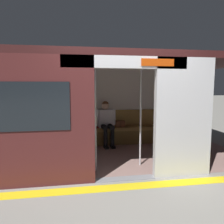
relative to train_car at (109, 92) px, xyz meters
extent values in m
plane|color=gray|center=(-0.07, 1.27, -1.49)|extent=(60.00, 60.00, 0.00)
cube|color=yellow|center=(-0.07, 1.57, -1.48)|extent=(8.00, 0.24, 0.01)
cube|color=silver|center=(-1.11, 1.29, -0.44)|extent=(1.04, 0.12, 2.10)
cube|color=black|center=(-1.11, 1.30, -0.19)|extent=(0.57, 0.02, 0.55)
cube|color=#4C1E1E|center=(1.79, 1.27, -0.44)|extent=(2.68, 0.16, 2.10)
cube|color=black|center=(1.39, 1.35, -0.19)|extent=(1.10, 0.02, 0.76)
cube|color=silver|center=(-0.07, 1.27, 0.51)|extent=(2.08, 0.16, 0.20)
cube|color=#BF3F0C|center=(-0.59, 1.36, 0.51)|extent=(0.56, 0.02, 0.12)
cube|color=#351515|center=(-0.07, -0.07, 0.67)|extent=(6.40, 2.84, 0.12)
cube|color=gray|center=(-0.07, -0.07, -1.48)|extent=(6.08, 2.68, 0.01)
cube|color=silver|center=(-0.07, -1.41, -0.44)|extent=(6.08, 0.10, 2.10)
cube|color=olive|center=(-0.07, -1.35, -0.79)|extent=(3.52, 0.06, 0.45)
cube|color=white|center=(-0.07, -0.07, 0.58)|extent=(4.48, 0.16, 0.03)
cube|color=gray|center=(-0.07, 1.27, -1.48)|extent=(1.04, 0.19, 0.01)
cube|color=olive|center=(-0.07, -1.13, -1.06)|extent=(2.80, 0.44, 0.09)
cube|color=brown|center=(-0.07, -0.93, -1.30)|extent=(2.80, 0.04, 0.38)
cube|color=silver|center=(-0.06, -1.11, -0.76)|extent=(0.40, 0.25, 0.50)
sphere|color=beige|center=(-0.06, -1.11, -0.42)|extent=(0.21, 0.21, 0.21)
sphere|color=brown|center=(-0.06, -1.12, -0.38)|extent=(0.19, 0.19, 0.19)
cylinder|color=silver|center=(-0.30, -1.10, -0.73)|extent=(0.08, 0.08, 0.44)
cylinder|color=silver|center=(0.17, -1.06, -0.73)|extent=(0.08, 0.08, 0.44)
cylinder|color=black|center=(-0.17, -0.92, -0.96)|extent=(0.17, 0.41, 0.14)
cylinder|color=black|center=(0.01, -0.91, -0.96)|extent=(0.17, 0.41, 0.14)
cylinder|color=black|center=(-0.19, -0.72, -1.23)|extent=(0.10, 0.10, 0.43)
cylinder|color=black|center=(-0.01, -0.71, -1.23)|extent=(0.10, 0.10, 0.43)
cube|color=black|center=(-0.19, -0.67, -1.46)|extent=(0.12, 0.23, 0.06)
cube|color=black|center=(-0.01, -0.66, -1.46)|extent=(0.12, 0.23, 0.06)
cube|color=brown|center=(-0.48, -1.12, -0.93)|extent=(0.26, 0.14, 0.17)
cube|color=#472718|center=(-0.48, -1.04, -0.94)|extent=(0.02, 0.01, 0.14)
cube|color=#B22D2D|center=(0.26, -1.10, -1.00)|extent=(0.23, 0.26, 0.03)
cylinder|color=silver|center=(0.39, 0.80, -0.45)|extent=(0.04, 0.04, 2.08)
cylinder|color=silver|center=(-0.53, 0.65, -0.45)|extent=(0.04, 0.04, 2.08)
camera|label=1|loc=(0.75, 4.88, 0.13)|focal=35.52mm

